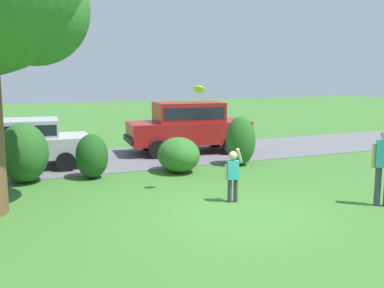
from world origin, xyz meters
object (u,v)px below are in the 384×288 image
at_px(parked_suv, 188,125).
at_px(adult_onlooker, 384,163).
at_px(parked_sedan, 24,142).
at_px(frisbee, 199,89).
at_px(child_thrower, 233,172).

distance_m(parked_suv, adult_onlooker, 8.27).
height_order(parked_sedan, frisbee, frisbee).
bearing_deg(parked_suv, child_thrower, -104.28).
distance_m(parked_sedan, child_thrower, 7.33).
height_order(child_thrower, frisbee, frisbee).
bearing_deg(adult_onlooker, parked_suv, 99.02).
relative_size(parked_suv, adult_onlooker, 2.80).
relative_size(parked_suv, child_thrower, 3.79).
xyz_separation_m(parked_sedan, adult_onlooker, (7.19, -7.61, 0.13)).
xyz_separation_m(parked_sedan, child_thrower, (4.23, -5.98, -0.13)).
bearing_deg(adult_onlooker, frisbee, 140.42).
distance_m(parked_suv, child_thrower, 6.76).
bearing_deg(adult_onlooker, child_thrower, 151.31).
bearing_deg(parked_sedan, child_thrower, -54.77).
height_order(parked_sedan, parked_suv, parked_suv).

